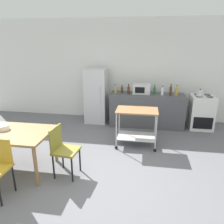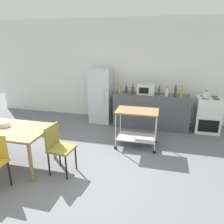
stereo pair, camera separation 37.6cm
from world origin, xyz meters
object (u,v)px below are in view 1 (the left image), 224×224
refrigerator (96,96)px  microwave (141,89)px  stove_oven (201,112)px  bottle_wine (177,91)px  chair_olive (63,148)px  kettle (200,93)px  bottle_sparkling_water (116,90)px  kitchen_cart (137,122)px  bottle_soda (162,91)px  fruit_bowl (3,127)px  bottle_olive_oil (171,91)px  bottle_soy_sauce (129,90)px  bottle_sesame_oil (122,90)px  dining_table (8,136)px  bottle_vinegar (155,91)px

refrigerator → microwave: size_ratio=3.37×
stove_oven → bottle_wine: 0.90m
chair_olive → kettle: bearing=-41.8°
bottle_sparkling_water → kettle: bearing=-0.8°
kitchen_cart → bottle_wine: 1.64m
chair_olive → kitchen_cart: size_ratio=0.98×
bottle_soda → kettle: bottle_soda is taller
kitchen_cart → microwave: 1.43m
bottle_soda → refrigerator: bearing=174.8°
refrigerator → bottle_sparkling_water: 0.64m
bottle_soda → fruit_bowl: (-2.94, -2.49, -0.21)m
microwave → bottle_olive_oil: 0.77m
kitchen_cart → bottle_soy_sauce: (-0.30, 1.27, 0.43)m
bottle_sesame_oil → microwave: size_ratio=0.47×
kitchen_cart → bottle_sparkling_water: bottle_sparkling_water is taller
chair_olive → bottle_olive_oil: bearing=-32.9°
refrigerator → bottle_sesame_oil: 0.78m
stove_oven → bottle_soda: 1.20m
bottle_sesame_oil → bottle_sparkling_water: bearing=-153.9°
dining_table → kitchen_cart: (2.20, 1.33, -0.10)m
stove_oven → fruit_bowl: stove_oven is taller
kitchen_cart → kettle: bearing=38.3°
stove_oven → bottle_vinegar: bearing=-179.0°
bottle_soda → bottle_wine: size_ratio=0.87×
bottle_soda → chair_olive: bearing=-125.0°
dining_table → bottle_soy_sauce: bearing=53.7°
bottle_sesame_oil → kettle: bottle_sesame_oil is taller
kitchen_cart → bottle_vinegar: bearing=72.9°
stove_oven → bottle_vinegar: bottle_vinegar is taller
bottle_soy_sauce → bottle_soda: 0.90m
bottle_vinegar → bottle_sparkling_water: bearing=-177.4°
dining_table → chair_olive: 1.01m
bottle_wine → kettle: bearing=-2.0°
bottle_soy_sauce → bottle_vinegar: bearing=2.7°
kitchen_cart → bottle_vinegar: size_ratio=3.48×
dining_table → bottle_sesame_oil: (1.72, 2.66, 0.32)m
bottle_sesame_oil → fruit_bowl: size_ratio=0.98×
chair_olive → bottle_sesame_oil: bearing=-9.8°
refrigerator → bottle_soy_sauce: size_ratio=5.77×
bottle_sesame_oil → bottle_wine: size_ratio=0.75×
refrigerator → kitchen_cart: size_ratio=1.70×
kitchen_cart → kettle: (1.55, 1.22, 0.43)m
stove_oven → bottle_sesame_oil: bearing=179.7°
dining_table → kitchen_cart: 2.57m
dining_table → bottle_sesame_oil: 3.19m
chair_olive → bottle_vinegar: (1.60, 2.64, 0.49)m
kitchen_cart → kettle: kettle is taller
chair_olive → bottle_soy_sauce: size_ratio=3.31×
bottle_soy_sauce → kettle: bottle_soy_sauce is taller
chair_olive → kitchen_cart: bearing=-36.7°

